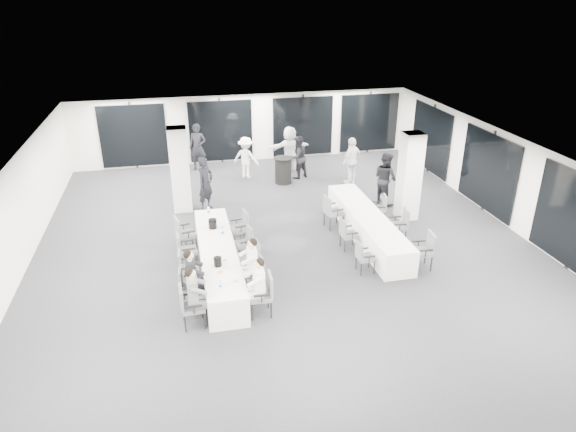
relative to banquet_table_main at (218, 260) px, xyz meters
The scene contains 43 objects.
room 3.88m from the banquet_table_main, 38.73° to the left, with size 14.04×16.04×2.84m.
column_left 4.61m from the banquet_table_main, 99.79° to the left, with size 0.60×0.60×2.80m, color silver.
column_right 6.70m from the banquet_table_main, 19.69° to the left, with size 0.60×0.60×2.80m, color silver.
banquet_table_main is the anchor object (origin of this frame).
banquet_table_side 4.63m from the banquet_table_main, 14.15° to the left, with size 0.90×5.00×0.75m, color white.
cocktail_table 6.90m from the banquet_table_main, 63.88° to the left, with size 0.71×0.71×0.99m.
chair_main_left_near 2.30m from the banquet_table_main, 111.38° to the right, with size 0.53×0.59×1.00m.
chair_main_left_second 1.57m from the banquet_table_main, 122.38° to the right, with size 0.53×0.58×0.97m.
chair_main_left_mid 0.96m from the banquet_table_main, 152.19° to the right, with size 0.50×0.55×0.95m.
chair_main_left_fourth 1.01m from the banquet_table_main, 147.23° to the left, with size 0.53×0.58×0.96m.
chair_main_left_far 1.72m from the banquet_table_main, 119.23° to the left, with size 0.61×0.64×1.01m.
chair_main_right_near 2.21m from the banquet_table_main, 67.65° to the right, with size 0.53×0.59×1.01m.
chair_main_right_second 1.34m from the banquet_table_main, 51.63° to the right, with size 0.51×0.55×0.91m.
chair_main_right_mid 0.93m from the banquet_table_main, 23.87° to the right, with size 0.53×0.58×0.98m.
chair_main_right_fourth 1.11m from the banquet_table_main, 41.36° to the left, with size 0.52×0.55×0.87m.
chair_main_right_far 1.85m from the banquet_table_main, 63.17° to the left, with size 0.54×0.58×0.95m.
chair_side_left_near 3.74m from the banquet_table_main, 11.71° to the right, with size 0.45×0.50×0.86m.
chair_side_left_mid 3.71m from the banquet_table_main, ahead, with size 0.47×0.52×0.91m.
chair_side_left_far 4.18m from the banquet_table_main, 29.04° to the left, with size 0.59×0.63×1.03m.
chair_side_right_near 5.41m from the banquet_table_main, ahead, with size 0.56×0.61×1.01m.
chair_side_right_mid 5.38m from the banquet_table_main, ahead, with size 0.59×0.63×1.02m.
chair_side_right_far 5.73m from the banquet_table_main, 21.99° to the left, with size 0.50×0.54×0.87m.
seated_guest_a 2.28m from the banquet_table_main, 107.37° to the right, with size 0.50×0.38×1.44m.
seated_guest_b 1.55m from the banquet_table_main, 116.75° to the right, with size 0.50×0.38×1.44m.
seated_guest_c 2.19m from the banquet_table_main, 71.85° to the right, with size 0.50×0.38×1.44m.
seated_guest_d 1.32m from the banquet_table_main, 57.72° to the right, with size 0.50×0.38×1.44m.
standing_guest_a 4.32m from the banquet_table_main, 89.75° to the left, with size 0.75×0.61×2.07m, color black.
standing_guest_b 7.61m from the banquet_table_main, 60.77° to the left, with size 0.91×0.55×1.89m, color black.
standing_guest_c 7.34m from the banquet_table_main, 76.04° to the left, with size 1.17×0.60×1.81m, color white.
standing_guest_d 7.89m from the banquet_table_main, 45.36° to the left, with size 1.19×0.66×2.02m, color white.
standing_guest_e 9.60m from the banquet_table_main, 35.74° to the left, with size 0.88×0.54×1.83m, color black.
standing_guest_f 8.30m from the banquet_table_main, 64.44° to the left, with size 1.91×0.73×2.08m, color white.
standing_guest_g 8.41m from the banquet_table_main, 89.92° to the left, with size 0.78×0.63×2.14m, color black.
standing_guest_h 6.97m from the banquet_table_main, 30.27° to the left, with size 0.99×0.60×2.05m, color black.
ice_bucket_near 1.06m from the banquet_table_main, 94.86° to the right, with size 0.19×0.19×0.22m, color black.
ice_bucket_far 1.28m from the banquet_table_main, 90.90° to the left, with size 0.23×0.23×0.26m, color black.
water_bottle_a 2.03m from the banquet_table_main, 93.52° to the right, with size 0.06×0.06×0.19m, color silver.
water_bottle_b 0.83m from the banquet_table_main, 72.82° to the left, with size 0.08×0.08×0.24m, color silver.
water_bottle_c 2.19m from the banquet_table_main, 91.42° to the left, with size 0.07×0.07×0.23m, color silver.
plate_a 1.34m from the banquet_table_main, 92.43° to the right, with size 0.22×0.22×0.03m.
plate_b 1.80m from the banquet_table_main, 82.33° to the right, with size 0.21×0.21×0.03m.
plate_c 0.84m from the banquet_table_main, 81.46° to the right, with size 0.19×0.19×0.03m.
wine_glass 2.03m from the banquet_table_main, 84.42° to the right, with size 0.08×0.08×0.20m.
Camera 1 is at (-2.80, -12.94, 6.87)m, focal length 32.00 mm.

